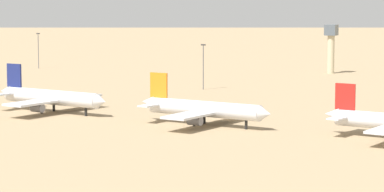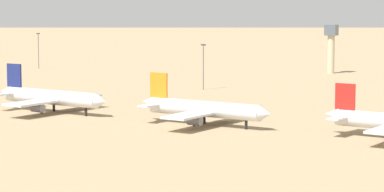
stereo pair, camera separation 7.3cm
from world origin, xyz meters
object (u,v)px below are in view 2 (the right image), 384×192
at_px(light_pole_east, 203,64).
at_px(light_pole_west, 38,48).
at_px(control_tower, 331,44).
at_px(parked_jet_navy_2, 51,97).
at_px(parked_jet_orange_3, 203,109).

bearing_deg(light_pole_east, light_pole_west, 155.81).
bearing_deg(control_tower, light_pole_east, -103.18).
xyz_separation_m(light_pole_west, light_pole_east, (114.52, -51.44, -0.10)).
relative_size(parked_jet_navy_2, control_tower, 1.92).
xyz_separation_m(parked_jet_orange_3, light_pole_east, (-40.50, 82.59, 5.29)).
relative_size(control_tower, light_pole_east, 1.30).
relative_size(parked_jet_orange_3, control_tower, 1.86).
bearing_deg(parked_jet_navy_2, control_tower, 86.22).
relative_size(control_tower, light_pole_west, 1.29).
relative_size(parked_jet_orange_3, light_pole_east, 2.41).
relative_size(light_pole_west, light_pole_east, 1.01).
bearing_deg(parked_jet_navy_2, light_pole_east, 88.79).
xyz_separation_m(control_tower, light_pole_east, (-20.82, -88.94, -3.62)).
bearing_deg(light_pole_west, parked_jet_navy_2, -51.93).
distance_m(parked_jet_orange_3, light_pole_east, 92.14).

